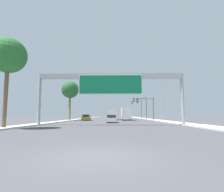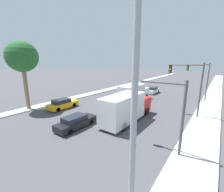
{
  "view_description": "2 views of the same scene",
  "coord_description": "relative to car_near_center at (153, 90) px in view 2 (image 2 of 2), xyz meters",
  "views": [
    {
      "loc": [
        0.7,
        -6.13,
        1.43
      ],
      "look_at": [
        0.0,
        29.38,
        5.26
      ],
      "focal_mm": 28.0,
      "sensor_mm": 36.0,
      "label": 1
    },
    {
      "loc": [
        12.05,
        26.9,
        7.03
      ],
      "look_at": [
        1.23,
        41.8,
        2.78
      ],
      "focal_mm": 24.0,
      "sensor_mm": 36.0,
      "label": 2
    }
  ],
  "objects": [
    {
      "name": "traffic_light_near_intersection",
      "position": [
        8.8,
        -21.17,
        3.25
      ],
      "size": [
        4.44,
        0.32,
        5.8
      ],
      "color": "#4C4C4F",
      "rests_on": "ground"
    },
    {
      "name": "traffic_light_mid_block",
      "position": [
        9.0,
        -11.17,
        3.92
      ],
      "size": [
        4.25,
        0.32,
        6.9
      ],
      "color": "#4C4C4F",
      "rests_on": "ground"
    },
    {
      "name": "palm_tree_background",
      "position": [
        -10.65,
        -22.28,
        6.91
      ],
      "size": [
        4.26,
        4.26,
        9.84
      ],
      "color": "#8C704C",
      "rests_on": "ground"
    },
    {
      "name": "truck_box_primary",
      "position": [
        3.5,
        -17.55,
        1.03
      ],
      "size": [
        2.41,
        8.78,
        3.37
      ],
      "color": "red",
      "rests_on": "ground"
    },
    {
      "name": "street_lamp_right",
      "position": [
        10.05,
        -28.96,
        5.03
      ],
      "size": [
        2.67,
        0.28,
        9.81
      ],
      "color": "#9EA0A5",
      "rests_on": "ground"
    },
    {
      "name": "car_near_right",
      "position": [
        -7.0,
        -18.93,
        0.02
      ],
      "size": [
        1.84,
        4.67,
        1.49
      ],
      "color": "gold",
      "rests_on": "ground"
    },
    {
      "name": "truck_box_secondary",
      "position": [
        0.0,
        -9.17,
        0.91
      ],
      "size": [
        2.43,
        7.82,
        3.12
      ],
      "color": "white",
      "rests_on": "ground"
    },
    {
      "name": "sidewalk_right",
      "position": [
        11.25,
        0.83,
        -0.61
      ],
      "size": [
        3.0,
        120.0,
        0.15
      ],
      "color": "#BBBBBB",
      "rests_on": "ground"
    },
    {
      "name": "car_mid_right",
      "position": [
        0.0,
        -22.33,
        -0.02
      ],
      "size": [
        1.71,
        4.79,
        1.39
      ],
      "color": "black",
      "rests_on": "ground"
    },
    {
      "name": "traffic_light_far_intersection",
      "position": [
        9.15,
        -1.17,
        3.81
      ],
      "size": [
        3.77,
        0.32,
        6.8
      ],
      "color": "#4C4C4F",
      "rests_on": "ground"
    },
    {
      "name": "median_strip_left",
      "position": [
        -10.75,
        0.83,
        -0.61
      ],
      "size": [
        2.0,
        120.0,
        0.15
      ],
      "color": "#BBBBBB",
      "rests_on": "ground"
    },
    {
      "name": "car_near_center",
      "position": [
        0.0,
        0.0,
        0.0
      ],
      "size": [
        1.76,
        4.37,
        1.45
      ],
      "color": "silver",
      "rests_on": "ground"
    }
  ]
}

